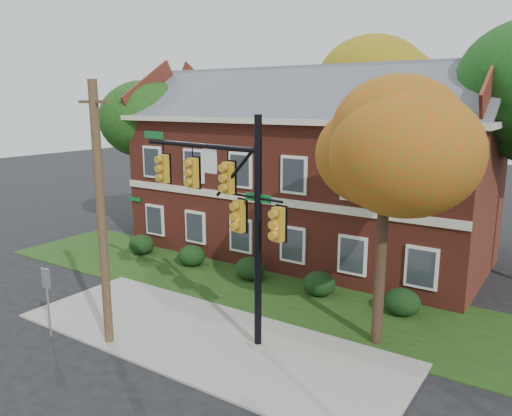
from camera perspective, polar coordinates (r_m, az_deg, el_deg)
The scene contains 15 objects.
ground at distance 17.12m, azimuth -8.08°, elevation -15.86°, with size 120.00×120.00×0.00m, color black.
sidewalk at distance 17.77m, azimuth -5.88°, elevation -14.56°, with size 14.00×5.00×0.08m, color gray.
grass_strip at distance 21.51m, azimuth 2.73°, elevation -9.67°, with size 30.00×6.00×0.04m, color #193811.
apartment_building at distance 26.33m, azimuth 5.79°, elevation 5.49°, with size 18.80×8.80×9.74m.
hedge_far_left at distance 27.29m, azimuth -12.94°, elevation -4.10°, with size 1.40×1.26×1.05m, color black.
hedge_left at distance 24.94m, azimuth -7.36°, elevation -5.42°, with size 1.40×1.26×1.05m, color black.
hedge_center at distance 22.90m, azimuth -0.67°, elevation -6.93°, with size 1.40×1.26×1.05m, color black.
hedge_right at distance 21.24m, azimuth 7.24°, elevation -8.59°, with size 1.40×1.26×1.05m, color black.
hedge_far_right at distance 20.06m, azimuth 16.36°, elevation -10.27°, with size 1.40×1.26×1.05m, color black.
tree_near_right at distance 15.90m, azimuth 15.34°, elevation 6.89°, with size 4.50×4.25×8.58m.
tree_left_rear at distance 31.11m, azimuth -11.42°, elevation 9.45°, with size 5.40×5.10×8.88m.
tree_far_rear at distance 32.83m, azimuth 14.69°, elevation 13.21°, with size 6.84×6.46×11.52m.
traffic_signal at distance 16.45m, azimuth -3.32°, elevation 0.62°, with size 6.77×1.20×7.61m.
utility_pole at distance 16.68m, azimuth -17.27°, elevation -0.94°, with size 1.35×0.29×8.65m.
sign_post at distance 18.63m, azimuth -22.78°, elevation -8.71°, with size 0.36×0.10×2.47m.
Camera 1 is at (10.22, -11.17, 8.00)m, focal length 35.00 mm.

